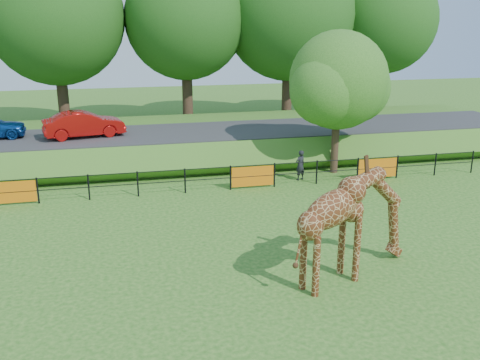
{
  "coord_description": "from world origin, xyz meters",
  "views": [
    {
      "loc": [
        -2.58,
        -13.89,
        7.32
      ],
      "look_at": [
        1.28,
        2.98,
        2.0
      ],
      "focal_mm": 40.0,
      "sensor_mm": 36.0,
      "label": 1
    }
  ],
  "objects": [
    {
      "name": "ground",
      "position": [
        0.0,
        0.0,
        0.0
      ],
      "size": [
        90.0,
        90.0,
        0.0
      ],
      "primitive_type": "plane",
      "color": "#1F5715",
      "rests_on": "ground"
    },
    {
      "name": "giraffe",
      "position": [
        3.77,
        -0.73,
        1.6
      ],
      "size": [
        4.43,
        2.53,
        3.2
      ],
      "primitive_type": null,
      "rotation": [
        0.0,
        0.0,
        0.41
      ],
      "color": "#522611",
      "rests_on": "ground"
    },
    {
      "name": "perimeter_fence",
      "position": [
        0.0,
        8.0,
        0.55
      ],
      "size": [
        28.07,
        0.1,
        1.1
      ],
      "primitive_type": null,
      "color": "black",
      "rests_on": "ground"
    },
    {
      "name": "embankment",
      "position": [
        0.0,
        15.5,
        0.65
      ],
      "size": [
        40.0,
        9.0,
        1.3
      ],
      "primitive_type": "cube",
      "color": "#1F5715",
      "rests_on": "ground"
    },
    {
      "name": "road",
      "position": [
        0.0,
        14.0,
        1.36
      ],
      "size": [
        40.0,
        5.0,
        0.12
      ],
      "primitive_type": "cube",
      "color": "#2B2A2D",
      "rests_on": "embankment"
    },
    {
      "name": "car_red",
      "position": [
        -4.35,
        13.9,
        2.08
      ],
      "size": [
        4.19,
        2.18,
        1.32
      ],
      "primitive_type": "imported",
      "rotation": [
        0.0,
        0.0,
        1.78
      ],
      "color": "#B4100C",
      "rests_on": "road"
    },
    {
      "name": "visitor",
      "position": [
        5.46,
        8.73,
        0.71
      ],
      "size": [
        0.61,
        0.52,
        1.42
      ],
      "primitive_type": "imported",
      "rotation": [
        0.0,
        0.0,
        3.55
      ],
      "color": "black",
      "rests_on": "ground"
    },
    {
      "name": "tree_east",
      "position": [
        7.6,
        9.63,
        4.28
      ],
      "size": [
        5.4,
        4.71,
        6.76
      ],
      "color": "#352218",
      "rests_on": "ground"
    },
    {
      "name": "bg_tree_line",
      "position": [
        1.89,
        22.0,
        7.19
      ],
      "size": [
        37.3,
        8.8,
        11.82
      ],
      "color": "#352218",
      "rests_on": "ground"
    }
  ]
}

